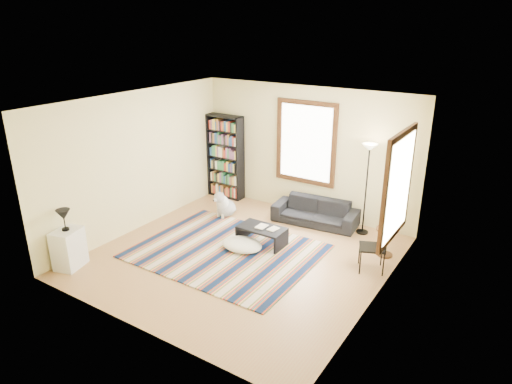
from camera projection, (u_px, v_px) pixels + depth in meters
The scene contains 21 objects.
floor at pixel (241, 259), 8.37m from camera, with size 5.00×5.00×0.10m, color #9E7848.
ceiling at pixel (239, 100), 7.35m from camera, with size 5.00×5.00×0.10m, color white.
wall_back at pixel (307, 151), 9.86m from camera, with size 5.00×0.10×2.80m, color beige.
wall_front at pixel (127, 241), 5.85m from camera, with size 5.00×0.10×2.80m, color beige.
wall_left at pixel (136, 161), 9.15m from camera, with size 0.10×5.00×2.80m, color beige.
wall_right at pixel (386, 217), 6.57m from camera, with size 0.10×5.00×2.80m, color beige.
window_back at pixel (306, 143), 9.73m from camera, with size 1.20×0.06×1.60m, color white.
window_right at pixel (398, 187), 7.16m from camera, with size 0.06×1.20×1.60m, color white.
rug at pixel (227, 251), 8.52m from camera, with size 3.24×2.59×0.02m, color #0C1B3C.
sofa at pixel (315, 212), 9.62m from camera, with size 0.70×1.78×0.52m, color black.
bookshelf at pixel (225, 157), 10.86m from camera, with size 0.90×0.30×2.00m, color black.
coffee_table at pixel (262, 236), 8.73m from camera, with size 0.90×0.50×0.36m, color black.
book_a at pixel (257, 226), 8.72m from camera, with size 0.25×0.18×0.02m, color beige.
book_b at pixel (270, 228), 8.63m from camera, with size 0.16×0.22×0.02m, color beige.
floor_cushion at pixel (242, 244), 8.57m from camera, with size 0.80×0.60×0.20m, color silver.
floor_lamp at pixel (366, 190), 8.95m from camera, with size 0.30×0.30×1.86m, color black, non-canonical shape.
side_table at pixel (386, 242), 8.29m from camera, with size 0.40×0.40×0.54m, color #422310.
folding_chair at pixel (372, 247), 7.75m from camera, with size 0.42×0.40×0.86m, color black.
white_cabinet at pixel (69, 249), 7.89m from camera, with size 0.38×0.50×0.70m, color silver.
table_lamp at pixel (64, 220), 7.70m from camera, with size 0.24×0.24×0.38m, color black, non-canonical shape.
dog at pixel (226, 203), 9.97m from camera, with size 0.43×0.60×0.60m, color #B7B7B7, non-canonical shape.
Camera 1 is at (4.24, -6.07, 4.06)m, focal length 32.00 mm.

